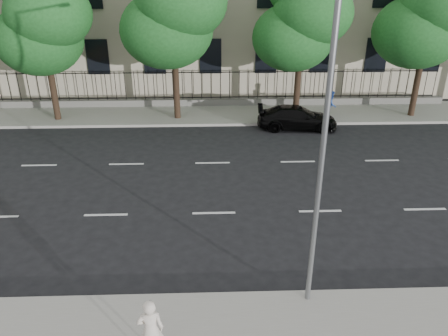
% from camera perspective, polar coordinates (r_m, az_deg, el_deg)
% --- Properties ---
extents(ground, '(120.00, 120.00, 0.00)m').
position_cam_1_polar(ground, '(14.28, -1.21, -11.09)').
color(ground, black).
rests_on(ground, ground).
extents(far_sidewalk, '(60.00, 4.00, 0.15)m').
position_cam_1_polar(far_sidewalk, '(26.85, -1.66, 7.05)').
color(far_sidewalk, gray).
rests_on(far_sidewalk, ground).
extents(lane_markings, '(49.60, 4.62, 0.01)m').
position_cam_1_polar(lane_markings, '(18.32, -1.43, -2.24)').
color(lane_markings, silver).
rests_on(lane_markings, ground).
extents(iron_fence, '(30.00, 0.50, 2.20)m').
position_cam_1_polar(iron_fence, '(28.30, -1.70, 9.22)').
color(iron_fence, slate).
rests_on(iron_fence, far_sidewalk).
extents(street_light, '(0.25, 3.32, 8.05)m').
position_cam_1_polar(street_light, '(10.61, 12.40, 6.44)').
color(street_light, slate).
rests_on(street_light, near_sidewalk).
extents(tree_b, '(5.53, 5.12, 8.97)m').
position_cam_1_polar(tree_b, '(26.53, -22.60, 17.79)').
color(tree_b, '#382619').
rests_on(tree_b, far_sidewalk).
extents(tree_c, '(5.89, 5.50, 9.80)m').
position_cam_1_polar(tree_c, '(25.02, -6.64, 20.40)').
color(tree_c, '#382619').
rests_on(tree_c, far_sidewalk).
extents(tree_d, '(5.34, 4.94, 8.84)m').
position_cam_1_polar(tree_d, '(25.52, 10.23, 18.99)').
color(tree_d, '#382619').
rests_on(tree_d, far_sidewalk).
extents(tree_e, '(5.71, 5.31, 9.46)m').
position_cam_1_polar(tree_e, '(27.76, 25.35, 18.33)').
color(tree_e, '#382619').
rests_on(tree_e, far_sidewalk).
extents(black_sedan, '(4.54, 2.14, 1.28)m').
position_cam_1_polar(black_sedan, '(24.78, 9.52, 6.50)').
color(black_sedan, black).
rests_on(black_sedan, ground).
extents(woman_near, '(0.65, 0.48, 1.66)m').
position_cam_1_polar(woman_near, '(10.60, -9.55, -20.12)').
color(woman_near, silver).
rests_on(woman_near, near_sidewalk).
extents(pedestrian_far, '(0.85, 0.96, 1.65)m').
position_cam_1_polar(pedestrian_far, '(26.37, 13.76, 8.05)').
color(pedestrian_far, '#254597').
rests_on(pedestrian_far, far_sidewalk).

